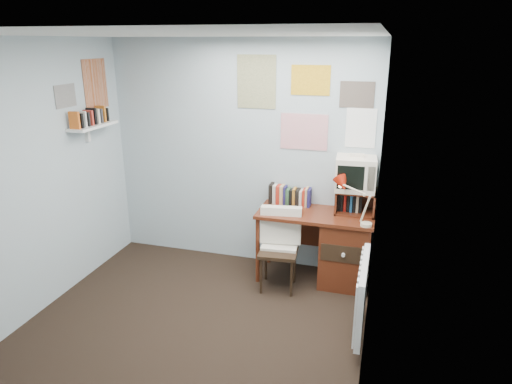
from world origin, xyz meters
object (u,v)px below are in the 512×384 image
(desk, at_px, (340,247))
(wall_shelf, at_px, (93,126))
(desk_lamp, at_px, (368,206))
(desk_chair, at_px, (278,252))
(crt_tv, at_px, (356,172))
(tv_riser, at_px, (356,201))
(radiator, at_px, (362,295))

(desk, xyz_separation_m, wall_shelf, (-2.57, -0.38, 1.21))
(desk, height_order, desk_lamp, desk_lamp)
(desk_chair, xyz_separation_m, crt_tv, (0.69, 0.44, 0.79))
(desk, xyz_separation_m, desk_lamp, (0.25, -0.22, 0.56))
(desk, bearing_deg, desk_chair, -152.75)
(crt_tv, bearing_deg, tv_riser, -46.35)
(desk_lamp, distance_m, wall_shelf, 2.90)
(desk_lamp, xyz_separation_m, wall_shelf, (-2.82, -0.16, 0.66))
(desk, distance_m, wall_shelf, 2.87)
(desk_lamp, bearing_deg, radiator, -97.29)
(desk_chair, height_order, tv_riser, tv_riser)
(tv_riser, bearing_deg, desk, -137.04)
(tv_riser, relative_size, radiator, 0.50)
(desk, distance_m, desk_lamp, 0.65)
(crt_tv, height_order, wall_shelf, wall_shelf)
(desk, distance_m, desk_chair, 0.67)
(tv_riser, relative_size, wall_shelf, 0.65)
(desk_lamp, height_order, tv_riser, desk_lamp)
(radiator, distance_m, wall_shelf, 3.15)
(crt_tv, xyz_separation_m, wall_shelf, (-2.67, -0.51, 0.42))
(desk_lamp, xyz_separation_m, tv_riser, (-0.13, 0.33, -0.08))
(radiator, bearing_deg, desk, 107.24)
(tv_riser, height_order, crt_tv, crt_tv)
(desk_lamp, bearing_deg, wall_shelf, 172.99)
(wall_shelf, bearing_deg, desk, 8.40)
(desk, distance_m, crt_tv, 0.81)
(desk, xyz_separation_m, crt_tv, (0.10, 0.13, 0.79))
(crt_tv, relative_size, radiator, 0.49)
(desk_chair, bearing_deg, desk_lamp, 0.58)
(desk, relative_size, crt_tv, 3.03)
(tv_riser, distance_m, radiator, 1.15)
(radiator, xyz_separation_m, wall_shelf, (-2.86, 0.55, 1.20))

